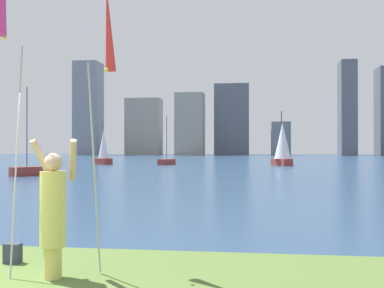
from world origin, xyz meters
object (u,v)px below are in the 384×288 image
Objects in this scene: kite_flag_left at (3,3)px; bag at (13,253)px; person at (53,210)px; sailboat_4 at (282,144)px; kite_flag_right at (108,35)px; sailboat_1 at (27,170)px; sailboat_5 at (103,149)px; sailboat_8 at (167,161)px.

kite_flag_left is 14.49× the size of bag.
person is 40.16m from sailboat_4.
kite_flag_right is 23.63m from sailboat_1.
kite_flag_left is 1.05× the size of kite_flag_right.
sailboat_5 is (-11.73, 39.48, 1.44)m from bag.
sailboat_4 is at bearing 81.61° from kite_flag_left.
kite_flag_right is 0.75× the size of sailboat_1.
sailboat_4 reaches higher than person.
person is at bearing -72.48° from sailboat_5.
bag is at bearing -99.17° from sailboat_4.
sailboat_4 is 1.21× the size of sailboat_5.
bag is 41.21m from sailboat_5.
sailboat_8 is at bearing 97.77° from kite_flag_left.
kite_flag_left is 1.45m from kite_flag_right.
sailboat_4 reaches higher than kite_flag_right.
sailboat_5 is (-12.68, 40.16, 0.67)m from person.
sailboat_5 is at bearing 108.51° from kite_flag_right.
kite_flag_left is at bearing -161.19° from person.
sailboat_1 is at bearing 108.94° from person.
sailboat_8 reaches higher than kite_flag_right.
kite_flag_right is at bearing -71.49° from sailboat_5.
sailboat_4 reaches higher than sailboat_8.
bag is (-0.39, 0.97, -3.47)m from kite_flag_left.
kite_flag_right is 3.57m from bag.
sailboat_1 reaches higher than sailboat_4.
bag is at bearing 135.26° from person.
sailboat_8 is (-5.14, 39.59, 0.18)m from bag.
sailboat_8 is (-11.45, 0.49, -1.69)m from sailboat_4.
kite_flag_left is at bearing -82.23° from sailboat_8.
kite_flag_right is at bearing 39.65° from kite_flag_left.
kite_flag_left is at bearing -67.92° from bag.
person is at bearing -131.52° from kite_flag_right.
sailboat_4 is 11.59m from sailboat_8.
person is 0.34× the size of sailboat_1.
sailboat_8 is (-6.64, 39.65, -3.06)m from kite_flag_right.
kite_flag_right is 0.95× the size of sailboat_5.
sailboat_5 is at bearing 178.81° from sailboat_4.
person is 0.45× the size of kite_flag_right.
bag is at bearing -63.35° from sailboat_1.
sailboat_5 is at bearing 98.50° from person.
person is 0.43× the size of sailboat_5.
sailboat_1 is at bearing 116.65° from bag.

